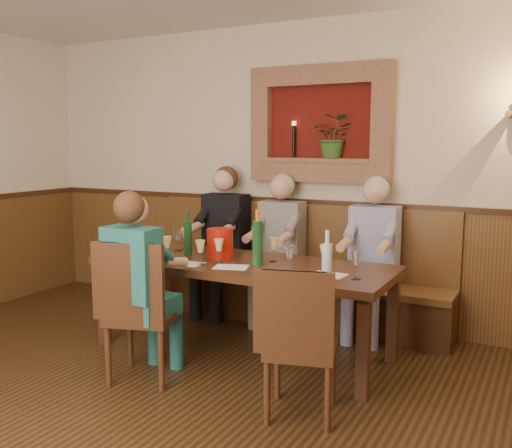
{
  "coord_description": "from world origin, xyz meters",
  "views": [
    {
      "loc": [
        2.17,
        -2.0,
        1.69
      ],
      "look_at": [
        0.1,
        1.9,
        1.05
      ],
      "focal_mm": 40.0,
      "sensor_mm": 36.0,
      "label": 1
    }
  ],
  "objects": [
    {
      "name": "person_bench_right",
      "position": [
        0.8,
        2.69,
        0.58
      ],
      "size": [
        0.41,
        0.5,
        1.4
      ],
      "color": "navy",
      "rests_on": "ground"
    },
    {
      "name": "room_shell",
      "position": [
        0.0,
        0.0,
        1.89
      ],
      "size": [
        6.04,
        6.04,
        2.82
      ],
      "color": "beige",
      "rests_on": "ground"
    },
    {
      "name": "wainscoting",
      "position": [
        0.0,
        -0.0,
        0.59
      ],
      "size": [
        6.02,
        6.02,
        1.15
      ],
      "color": "#503417",
      "rests_on": "ground"
    },
    {
      "name": "wine_glass_7",
      "position": [
        0.69,
        1.86,
        0.85
      ],
      "size": [
        0.08,
        0.08,
        0.19
      ],
      "primitive_type": null,
      "color": "#FDF297",
      "rests_on": "dining_table"
    },
    {
      "name": "dining_table",
      "position": [
        0.0,
        1.85,
        0.68
      ],
      "size": [
        2.4,
        0.9,
        0.75
      ],
      "color": "#3A2011",
      "rests_on": "ground"
    },
    {
      "name": "wine_glass_5",
      "position": [
        0.22,
        1.97,
        0.85
      ],
      "size": [
        0.08,
        0.08,
        0.19
      ],
      "primitive_type": null,
      "color": "#FDF297",
      "rests_on": "dining_table"
    },
    {
      "name": "wine_bottle_green_b",
      "position": [
        -0.53,
        1.87,
        0.9
      ],
      "size": [
        0.08,
        0.08,
        0.37
      ],
      "rotation": [
        0.0,
        0.0,
        0.15
      ],
      "color": "#19471E",
      "rests_on": "dining_table"
    },
    {
      "name": "wine_glass_8",
      "position": [
        0.98,
        1.71,
        0.85
      ],
      "size": [
        0.08,
        0.08,
        0.19
      ],
      "primitive_type": null,
      "color": "white",
      "rests_on": "dining_table"
    },
    {
      "name": "wine_glass_4",
      "position": [
        -0.13,
        1.71,
        0.85
      ],
      "size": [
        0.08,
        0.08,
        0.19
      ],
      "primitive_type": null,
      "color": "#FDF297",
      "rests_on": "dining_table"
    },
    {
      "name": "wine_glass_1",
      "position": [
        -0.71,
        1.98,
        0.85
      ],
      "size": [
        0.08,
        0.08,
        0.19
      ],
      "primitive_type": null,
      "color": "white",
      "rests_on": "dining_table"
    },
    {
      "name": "wine_glass_3",
      "position": [
        -0.29,
        1.92,
        0.85
      ],
      "size": [
        0.08,
        0.08,
        0.19
      ],
      "primitive_type": null,
      "color": "white",
      "rests_on": "dining_table"
    },
    {
      "name": "tasting_sheet_d",
      "position": [
        -0.33,
        1.57,
        0.75
      ],
      "size": [
        0.26,
        0.19,
        0.0
      ],
      "primitive_type": "cube",
      "rotation": [
        0.0,
        0.0,
        0.04
      ],
      "color": "white",
      "rests_on": "dining_table"
    },
    {
      "name": "person_chair_front",
      "position": [
        -0.38,
        1.07,
        0.56
      ],
      "size": [
        0.39,
        0.48,
        1.36
      ],
      "color": "#1A515E",
      "rests_on": "ground"
    },
    {
      "name": "tasting_sheet_a",
      "position": [
        -0.85,
        1.76,
        0.75
      ],
      "size": [
        0.33,
        0.27,
        0.0
      ],
      "primitive_type": "cube",
      "rotation": [
        0.0,
        0.0,
        0.24
      ],
      "color": "white",
      "rests_on": "dining_table"
    },
    {
      "name": "tasting_sheet_c",
      "position": [
        0.77,
        1.74,
        0.75
      ],
      "size": [
        0.26,
        0.19,
        0.0
      ],
      "primitive_type": "cube",
      "rotation": [
        0.0,
        0.0,
        -0.07
      ],
      "color": "white",
      "rests_on": "dining_table"
    },
    {
      "name": "wine_bottle_green_a",
      "position": [
        0.18,
        1.77,
        0.93
      ],
      "size": [
        0.09,
        0.09,
        0.43
      ],
      "rotation": [
        0.0,
        0.0,
        -0.12
      ],
      "color": "#19471E",
      "rests_on": "dining_table"
    },
    {
      "name": "wine_glass_10",
      "position": [
        -0.7,
        2.07,
        0.85
      ],
      "size": [
        0.08,
        0.08,
        0.19
      ],
      "primitive_type": null,
      "color": "#FDF297",
      "rests_on": "dining_table"
    },
    {
      "name": "tasting_sheet_b",
      "position": [
        0.03,
        1.63,
        0.75
      ],
      "size": [
        0.3,
        0.25,
        0.0
      ],
      "primitive_type": "cube",
      "rotation": [
        0.0,
        0.0,
        0.31
      ],
      "color": "white",
      "rests_on": "dining_table"
    },
    {
      "name": "spittoon_bucket",
      "position": [
        -0.22,
        1.88,
        0.87
      ],
      "size": [
        0.24,
        0.24,
        0.24
      ],
      "primitive_type": "cylinder",
      "rotation": [
        0.0,
        0.0,
        0.13
      ],
      "color": "#B5180B",
      "rests_on": "dining_table"
    },
    {
      "name": "wine_glass_6",
      "position": [
        0.48,
        1.7,
        0.85
      ],
      "size": [
        0.08,
        0.08,
        0.19
      ],
      "primitive_type": null,
      "color": "white",
      "rests_on": "dining_table"
    },
    {
      "name": "water_bottle",
      "position": [
        0.86,
        1.47,
        0.9
      ],
      "size": [
        0.08,
        0.08,
        0.37
      ],
      "rotation": [
        0.0,
        0.0,
        0.14
      ],
      "color": "silver",
      "rests_on": "dining_table"
    },
    {
      "name": "bench",
      "position": [
        0.0,
        2.79,
        0.33
      ],
      "size": [
        3.0,
        0.45,
        1.11
      ],
      "color": "#381E0F",
      "rests_on": "ground"
    },
    {
      "name": "wine_glass_9",
      "position": [
        -0.22,
        1.6,
        0.85
      ],
      "size": [
        0.08,
        0.08,
        0.19
      ],
      "primitive_type": null,
      "color": "#FDF297",
      "rests_on": "dining_table"
    },
    {
      "name": "wine_glass_0",
      "position": [
        -0.99,
        1.74,
        0.85
      ],
      "size": [
        0.08,
        0.08,
        0.19
      ],
      "primitive_type": null,
      "color": "#FDF297",
      "rests_on": "dining_table"
    },
    {
      "name": "wine_glass_2",
      "position": [
        -0.56,
        1.62,
        0.85
      ],
      "size": [
        0.08,
        0.08,
        0.19
      ],
      "primitive_type": null,
      "color": "#FDF297",
      "rests_on": "dining_table"
    },
    {
      "name": "person_bench_left",
      "position": [
        -0.71,
        2.69,
        0.6
      ],
      "size": [
        0.43,
        0.53,
        1.45
      ],
      "color": "black",
      "rests_on": "ground"
    },
    {
      "name": "person_bench_mid",
      "position": [
        -0.09,
        2.69,
        0.58
      ],
      "size": [
        0.41,
        0.5,
        1.4
      ],
      "color": "#5B5654",
      "rests_on": "ground"
    },
    {
      "name": "wall_niche",
      "position": [
        0.24,
        2.94,
        1.81
      ],
      "size": [
        1.36,
        0.3,
        1.06
      ],
      "color": "#57110C",
      "rests_on": "ground"
    },
    {
      "name": "chair_near_right",
      "position": [
        0.85,
        1.08,
        0.28
      ],
      "size": [
        0.52,
        0.52,
        0.96
      ],
      "rotation": [
        0.0,
        0.0,
        0.28
      ],
      "color": "#3A2011",
      "rests_on": "ground"
    },
    {
      "name": "chair_near_left",
      "position": [
        -0.37,
        1.07,
        0.3
      ],
      "size": [
        0.57,
        0.57,
        1.02
      ],
      "rotation": [
        0.0,
        0.0,
        0.31
      ],
      "color": "#3A2011",
      "rests_on": "ground"
    }
  ]
}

